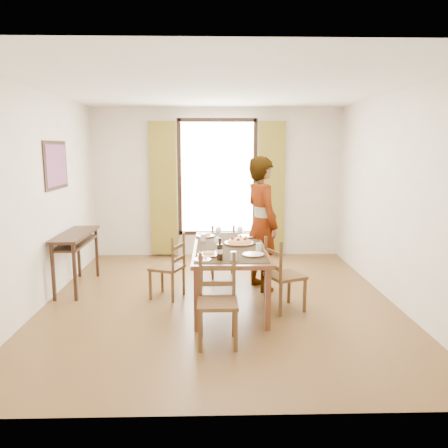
{
  "coord_description": "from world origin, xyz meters",
  "views": [
    {
      "loc": [
        -0.09,
        -5.49,
        2.0
      ],
      "look_at": [
        0.06,
        0.15,
        1.0
      ],
      "focal_mm": 35.0,
      "sensor_mm": 36.0,
      "label": 1
    }
  ],
  "objects_px": {
    "console_table": "(76,241)",
    "pasta_platter": "(239,240)",
    "dining_table": "(229,251)",
    "man": "(262,224)"
  },
  "relations": [
    {
      "from": "man",
      "to": "pasta_platter",
      "type": "height_order",
      "value": "man"
    },
    {
      "from": "dining_table",
      "to": "man",
      "type": "bearing_deg",
      "value": 50.4
    },
    {
      "from": "man",
      "to": "pasta_platter",
      "type": "relative_size",
      "value": 4.69
    },
    {
      "from": "console_table",
      "to": "dining_table",
      "type": "height_order",
      "value": "console_table"
    },
    {
      "from": "console_table",
      "to": "pasta_platter",
      "type": "distance_m",
      "value": 2.36
    },
    {
      "from": "dining_table",
      "to": "pasta_platter",
      "type": "relative_size",
      "value": 4.75
    },
    {
      "from": "man",
      "to": "pasta_platter",
      "type": "bearing_deg",
      "value": 125.01
    },
    {
      "from": "dining_table",
      "to": "console_table",
      "type": "bearing_deg",
      "value": 162.95
    },
    {
      "from": "dining_table",
      "to": "pasta_platter",
      "type": "distance_m",
      "value": 0.2
    },
    {
      "from": "pasta_platter",
      "to": "console_table",
      "type": "bearing_deg",
      "value": 165.95
    }
  ]
}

